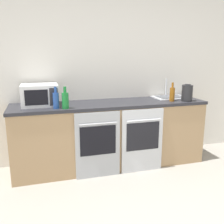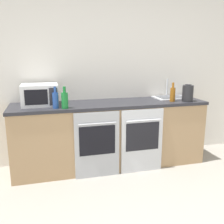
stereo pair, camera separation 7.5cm
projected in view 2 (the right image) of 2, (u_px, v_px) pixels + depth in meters
wall_back at (105, 71)px, 3.62m from camera, size 10.00×0.06×2.60m
counter_back at (110, 134)px, 3.49m from camera, size 2.63×0.64×0.90m
oven_left at (97, 145)px, 3.13m from camera, size 0.57×0.06×0.85m
oven_right at (142, 141)px, 3.28m from camera, size 0.57×0.06×0.85m
microwave at (40, 95)px, 3.18m from camera, size 0.45×0.38×0.27m
bottle_blue at (55, 100)px, 3.00m from camera, size 0.07×0.07×0.26m
bottle_green at (65, 100)px, 2.99m from camera, size 0.08×0.08×0.27m
bottle_amber at (173, 94)px, 3.44m from camera, size 0.07×0.07×0.26m
kettle at (188, 93)px, 3.44m from camera, size 0.15×0.15×0.24m
sink at (171, 97)px, 3.73m from camera, size 0.49×0.37×0.28m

